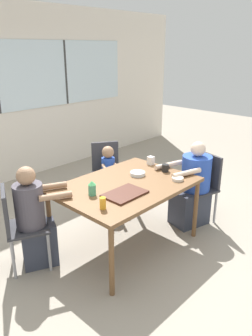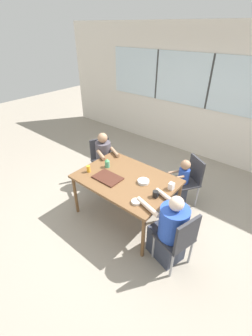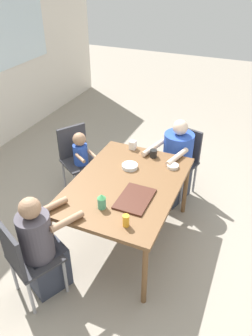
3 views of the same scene
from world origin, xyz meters
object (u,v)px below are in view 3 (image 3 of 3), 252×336
object	(u,v)px
chair_for_toddler	(76,154)
juice_glass	(126,221)
coffee_mug	(154,153)
sippy_cup	(102,201)
chair_for_man_blue_shirt	(24,257)
person_man_blue_shirt	(42,250)
bowl_white_shallow	(173,166)
person_woman_green_shirt	(175,166)
person_toddler	(82,166)
chair_for_woman_green_shirt	(182,156)
bowl_cereal	(130,166)
milk_carton_small	(133,145)

from	to	relation	value
chair_for_toddler	juice_glass	distance (m)	1.71
coffee_mug	sippy_cup	bearing A→B (deg)	172.62
chair_for_man_blue_shirt	person_man_blue_shirt	distance (m)	0.17
person_man_blue_shirt	bowl_white_shallow	bearing A→B (deg)	85.72
person_woman_green_shirt	person_toddler	size ratio (longest dim) A/B	1.22
chair_for_toddler	person_woman_green_shirt	xyz separation A→B (m)	(0.32, -1.22, -0.06)
coffee_mug	person_man_blue_shirt	bearing A→B (deg)	161.03
person_man_blue_shirt	coffee_mug	size ratio (longest dim) A/B	11.97
chair_for_woman_green_shirt	juice_glass	distance (m)	1.69
person_toddler	bowl_white_shallow	world-z (taller)	person_toddler
chair_for_toddler	person_toddler	distance (m)	0.19
coffee_mug	bowl_cereal	bearing A→B (deg)	153.64
sippy_cup	bowl_cereal	world-z (taller)	sippy_cup
chair_for_toddler	person_toddler	bearing A→B (deg)	90.00
juice_glass	milk_carton_small	world-z (taller)	juice_glass
coffee_mug	milk_carton_small	distance (m)	0.29
chair_for_man_blue_shirt	sippy_cup	xyz separation A→B (m)	(0.60, -0.44, 0.30)
person_man_blue_shirt	bowl_white_shallow	xyz separation A→B (m)	(1.34, -0.77, 0.28)
chair_for_man_blue_shirt	person_woman_green_shirt	distance (m)	2.10
juice_glass	bowl_white_shallow	size ratio (longest dim) A/B	0.88
chair_for_woman_green_shirt	bowl_cereal	size ratio (longest dim) A/B	5.16
person_man_blue_shirt	sippy_cup	bearing A→B (deg)	75.81
person_man_blue_shirt	person_woman_green_shirt	bearing A→B (deg)	95.06
juice_glass	bowl_white_shallow	world-z (taller)	juice_glass
chair_for_toddler	person_toddler	world-z (taller)	person_toddler
chair_for_woman_green_shirt	person_man_blue_shirt	world-z (taller)	person_man_blue_shirt
coffee_mug	juice_glass	xyz separation A→B (m)	(-1.15, -0.16, 0.01)
person_toddler	bowl_white_shallow	xyz separation A→B (m)	(-0.07, -1.18, 0.35)
person_woman_green_shirt	person_toddler	bearing A→B (deg)	35.60
milk_carton_small	bowl_cereal	distance (m)	0.41
person_woman_green_shirt	sippy_cup	bearing A→B (deg)	92.77
bowl_white_shallow	chair_for_woman_green_shirt	bearing A→B (deg)	3.96
chair_for_woman_green_shirt	person_woman_green_shirt	size ratio (longest dim) A/B	0.82
person_man_blue_shirt	milk_carton_small	xyz separation A→B (m)	(1.54, -0.22, 0.31)
juice_glass	milk_carton_small	distance (m)	1.30
person_toddler	coffee_mug	size ratio (longest dim) A/B	9.74
chair_for_toddler	person_woman_green_shirt	size ratio (longest dim) A/B	0.82
person_toddler	person_man_blue_shirt	bearing A→B (deg)	48.82
person_toddler	milk_carton_small	world-z (taller)	person_toddler
chair_for_toddler	milk_carton_small	world-z (taller)	chair_for_toddler
chair_for_man_blue_shirt	chair_for_toddler	world-z (taller)	same
chair_for_man_blue_shirt	sippy_cup	distance (m)	0.80
person_man_blue_shirt	bowl_white_shallow	world-z (taller)	person_man_blue_shirt
person_toddler	bowl_cereal	distance (m)	0.88
juice_glass	chair_for_man_blue_shirt	bearing A→B (deg)	122.64
chair_for_woman_green_shirt	bowl_white_shallow	bearing A→B (deg)	109.28
person_woman_green_shirt	juice_glass	bearing A→B (deg)	104.82
chair_for_man_blue_shirt	bowl_cereal	size ratio (longest dim) A/B	5.16
person_toddler	bowl_white_shallow	bearing A→B (deg)	119.01
person_toddler	juice_glass	distance (m)	1.58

